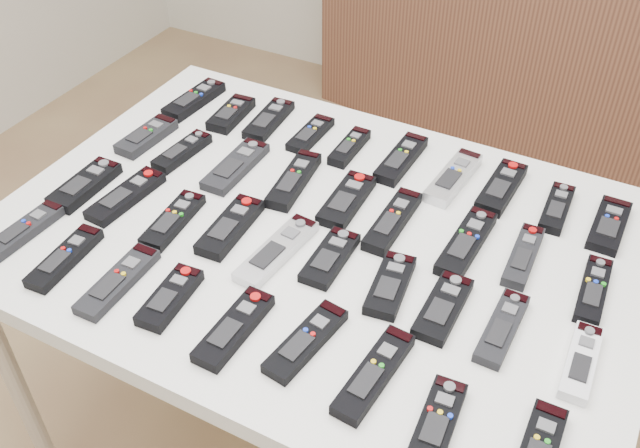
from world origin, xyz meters
The scene contains 39 objects.
table centered at (-0.06, 0.08, 0.72)m, with size 1.25×0.88×0.78m.
sideboard centered at (-0.01, 1.78, 0.44)m, with size 1.78×0.38×0.89m, color #4A2A1D.
remote_0 centered at (-0.56, 0.36, 0.79)m, with size 0.05×0.18×0.02m, color black.
remote_1 centered at (-0.44, 0.35, 0.79)m, with size 0.06×0.14×0.02m, color black.
remote_2 centered at (-0.35, 0.37, 0.79)m, with size 0.06×0.17×0.02m, color black.
remote_3 centered at (-0.24, 0.37, 0.79)m, with size 0.05×0.15×0.02m, color black.
remote_4 centered at (-0.13, 0.36, 0.79)m, with size 0.04×0.14×0.02m, color black.
remote_5 centered at (-0.01, 0.37, 0.79)m, with size 0.05×0.18×0.02m, color black.
remote_6 centered at (0.11, 0.36, 0.79)m, with size 0.05×0.19×0.02m, color #B7B7BC.
remote_7 centered at (0.21, 0.37, 0.79)m, with size 0.06×0.18×0.02m, color black.
remote_8 centered at (0.33, 0.36, 0.79)m, with size 0.05×0.15×0.02m, color black.
remote_9 centered at (0.43, 0.35, 0.79)m, with size 0.06×0.16×0.02m, color black.
remote_10 centered at (-0.56, 0.18, 0.79)m, with size 0.06×0.16×0.02m, color black.
remote_11 centered at (-0.45, 0.17, 0.79)m, with size 0.05×0.15×0.02m, color black.
remote_12 centered at (-0.32, 0.18, 0.79)m, with size 0.06×0.19×0.02m, color black.
remote_13 centered at (-0.18, 0.19, 0.79)m, with size 0.05×0.19×0.02m, color black.
remote_14 centered at (-0.05, 0.18, 0.79)m, with size 0.06×0.17×0.02m, color black.
remote_15 centered at (0.06, 0.17, 0.79)m, with size 0.05×0.19×0.02m, color black.
remote_16 centered at (0.20, 0.17, 0.79)m, with size 0.05×0.20×0.02m, color black.
remote_17 centered at (0.31, 0.19, 0.79)m, with size 0.04×0.17×0.02m, color black.
remote_18 centered at (0.44, 0.16, 0.79)m, with size 0.04×0.17×0.02m, color black.
remote_19 centered at (-0.56, -0.03, 0.79)m, with size 0.06×0.17×0.02m, color black.
remote_20 centered at (-0.46, -0.01, 0.79)m, with size 0.05×0.18×0.02m, color black.
remote_21 centered at (-0.33, -0.03, 0.79)m, with size 0.05×0.17×0.02m, color black.
remote_22 centered at (-0.22, 0.00, 0.79)m, with size 0.06×0.18×0.02m, color black.
remote_23 centered at (-0.10, -0.01, 0.79)m, with size 0.05×0.20×0.02m, color #B7B7BC.
remote_24 centered at (-0.01, 0.02, 0.79)m, with size 0.06×0.15×0.02m, color black.
remote_25 centered at (0.12, 0.00, 0.79)m, with size 0.06×0.15×0.02m, color black.
remote_26 centered at (0.22, 0.00, 0.79)m, with size 0.06×0.16×0.02m, color black.
remote_27 centered at (0.33, 0.00, 0.79)m, with size 0.05×0.17×0.02m, color black.
remote_28 centered at (0.46, -0.01, 0.79)m, with size 0.04×0.16×0.02m, color silver.
remote_29 centered at (-0.56, -0.19, 0.79)m, with size 0.05×0.17×0.02m, color black.
remote_30 centered at (-0.44, -0.21, 0.79)m, with size 0.05×0.17×0.02m, color black.
remote_31 centered at (-0.31, -0.21, 0.79)m, with size 0.05×0.18×0.02m, color black.
remote_32 centered at (-0.20, -0.20, 0.79)m, with size 0.05×0.15×0.02m, color black.
remote_33 centered at (-0.07, -0.21, 0.79)m, with size 0.05×0.17×0.02m, color black.
remote_34 centered at (0.05, -0.18, 0.79)m, with size 0.05×0.18×0.02m, color black.
remote_35 centered at (0.18, -0.19, 0.79)m, with size 0.05×0.19×0.02m, color black.
remote_36 centered at (0.30, -0.22, 0.79)m, with size 0.05×0.15×0.02m, color black.
Camera 1 is at (0.43, -0.84, 1.69)m, focal length 40.00 mm.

